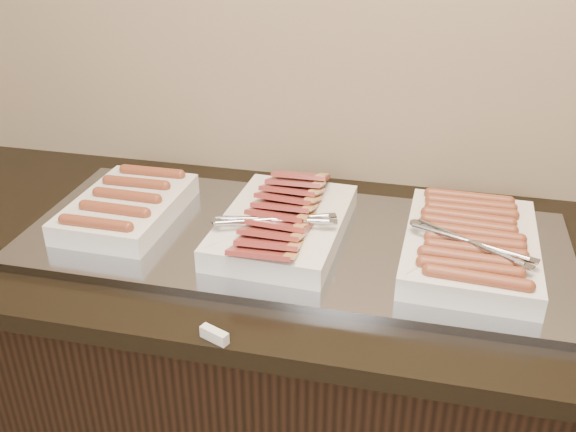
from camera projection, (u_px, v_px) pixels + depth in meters
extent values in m
cube|color=black|center=(293.00, 400.00, 1.66)|extent=(2.00, 0.70, 0.86)
cube|color=black|center=(293.00, 252.00, 1.45)|extent=(2.06, 0.76, 0.04)
cube|color=#90939E|center=(293.00, 240.00, 1.43)|extent=(1.20, 0.50, 0.02)
cube|color=silver|center=(127.00, 208.00, 1.50)|extent=(0.23, 0.34, 0.05)
cylinder|color=brown|center=(96.00, 223.00, 1.37)|extent=(0.15, 0.03, 0.03)
cylinder|color=brown|center=(114.00, 209.00, 1.42)|extent=(0.15, 0.03, 0.03)
cylinder|color=brown|center=(127.00, 196.00, 1.48)|extent=(0.15, 0.03, 0.03)
cylinder|color=brown|center=(136.00, 183.00, 1.54)|extent=(0.15, 0.03, 0.03)
cylinder|color=brown|center=(152.00, 172.00, 1.60)|extent=(0.15, 0.03, 0.03)
cube|color=silver|center=(284.00, 225.00, 1.42)|extent=(0.28, 0.40, 0.05)
cube|color=#AB373C|center=(262.00, 252.00, 1.27)|extent=(0.13, 0.09, 0.04)
cube|color=#AB373C|center=(270.00, 242.00, 1.30)|extent=(0.13, 0.09, 0.04)
cube|color=#AB373C|center=(273.00, 232.00, 1.33)|extent=(0.13, 0.09, 0.04)
cube|color=#AB373C|center=(280.00, 224.00, 1.36)|extent=(0.14, 0.10, 0.04)
cube|color=#AB373C|center=(279.00, 214.00, 1.39)|extent=(0.14, 0.10, 0.04)
cube|color=#AB373C|center=(284.00, 206.00, 1.42)|extent=(0.13, 0.09, 0.04)
cube|color=#AB373C|center=(287.00, 198.00, 1.45)|extent=(0.14, 0.10, 0.04)
cube|color=#AB373C|center=(291.00, 190.00, 1.48)|extent=(0.13, 0.09, 0.04)
cube|color=#AB373C|center=(296.00, 182.00, 1.51)|extent=(0.13, 0.09, 0.04)
cube|color=#AB373C|center=(301.00, 175.00, 1.53)|extent=(0.13, 0.09, 0.04)
cube|color=silver|center=(470.00, 247.00, 1.34)|extent=(0.28, 0.41, 0.05)
cylinder|color=brown|center=(478.00, 278.00, 1.18)|extent=(0.18, 0.04, 0.03)
cylinder|color=brown|center=(470.00, 268.00, 1.21)|extent=(0.18, 0.03, 0.03)
cylinder|color=brown|center=(470.00, 258.00, 1.24)|extent=(0.18, 0.04, 0.03)
cylinder|color=brown|center=(476.00, 250.00, 1.27)|extent=(0.18, 0.03, 0.03)
cylinder|color=brown|center=(475.00, 242.00, 1.30)|extent=(0.18, 0.03, 0.03)
cylinder|color=brown|center=(475.00, 234.00, 1.33)|extent=(0.18, 0.04, 0.03)
cylinder|color=brown|center=(469.00, 225.00, 1.36)|extent=(0.18, 0.04, 0.03)
cylinder|color=brown|center=(468.00, 218.00, 1.39)|extent=(0.18, 0.04, 0.03)
cylinder|color=brown|center=(471.00, 211.00, 1.41)|extent=(0.18, 0.03, 0.03)
cylinder|color=brown|center=(471.00, 204.00, 1.44)|extent=(0.18, 0.03, 0.03)
cylinder|color=brown|center=(469.00, 197.00, 1.47)|extent=(0.18, 0.03, 0.03)
cube|color=silver|center=(214.00, 335.00, 1.14)|extent=(0.06, 0.04, 0.02)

